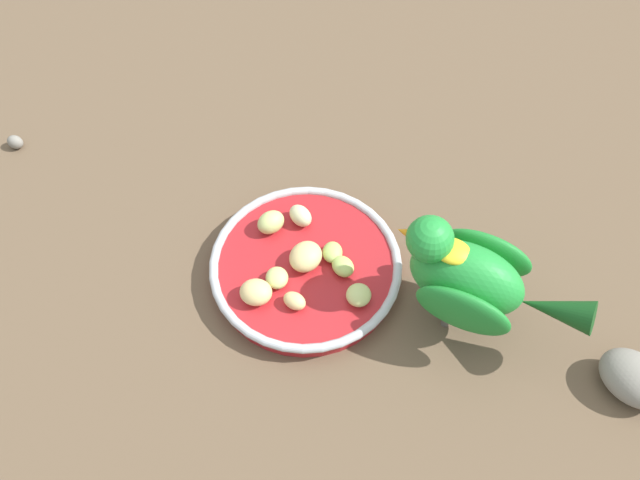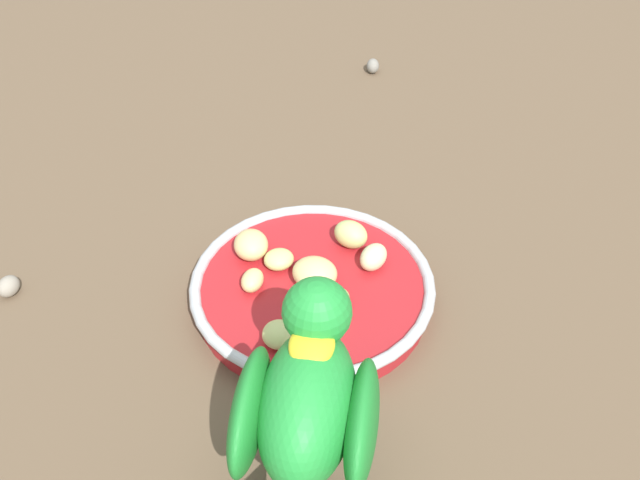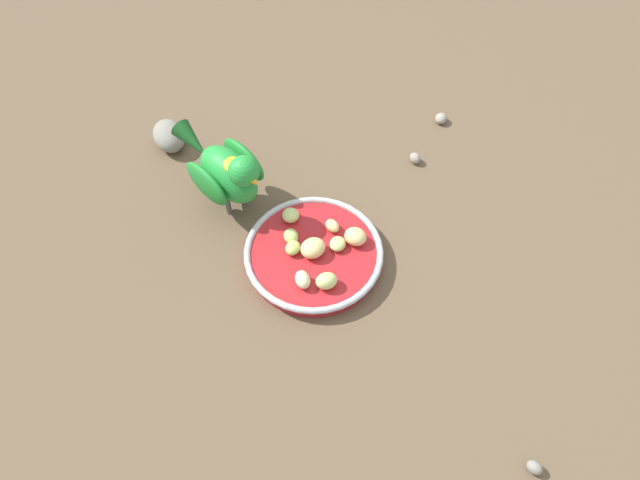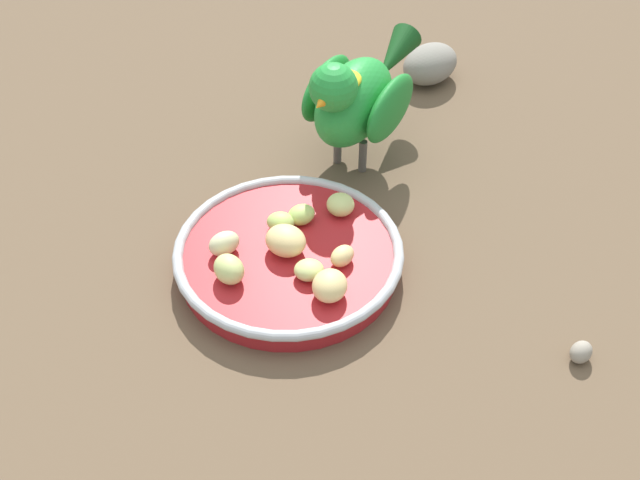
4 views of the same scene
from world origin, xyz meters
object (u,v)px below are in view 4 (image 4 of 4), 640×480
at_px(apple_piece_8, 342,256).
at_px(parrot, 356,96).
at_px(apple_piece_1, 224,243).
at_px(apple_piece_4, 229,270).
at_px(apple_piece_7, 309,270).
at_px(pebble_0, 581,352).
at_px(apple_piece_3, 281,222).
at_px(apple_piece_5, 286,241).
at_px(rock_large, 430,64).
at_px(apple_piece_6, 305,217).
at_px(feeding_bowl, 289,256).
at_px(apple_piece_2, 330,286).
at_px(apple_piece_0, 340,205).

height_order(apple_piece_8, parrot, parrot).
relative_size(apple_piece_1, apple_piece_4, 0.93).
distance_m(apple_piece_7, parrot, 0.21).
distance_m(apple_piece_1, pebble_0, 0.33).
bearing_deg(apple_piece_8, apple_piece_3, 1.13).
xyz_separation_m(apple_piece_5, rock_large, (0.08, -0.35, -0.01)).
distance_m(apple_piece_3, pebble_0, 0.29).
relative_size(apple_piece_3, apple_piece_8, 1.03).
distance_m(apple_piece_1, apple_piece_8, 0.11).
bearing_deg(rock_large, apple_piece_4, 98.78).
distance_m(apple_piece_5, apple_piece_6, 0.04).
bearing_deg(apple_piece_6, parrot, -72.62).
bearing_deg(feeding_bowl, apple_piece_5, 30.30).
height_order(apple_piece_4, pebble_0, apple_piece_4).
distance_m(apple_piece_4, pebble_0, 0.31).
height_order(feeding_bowl, apple_piece_2, apple_piece_2).
distance_m(feeding_bowl, parrot, 0.19).
relative_size(apple_piece_5, apple_piece_7, 1.45).
relative_size(apple_piece_2, pebble_0, 1.59).
distance_m(apple_piece_3, parrot, 0.16).
height_order(feeding_bowl, parrot, parrot).
distance_m(feeding_bowl, apple_piece_4, 0.07).
xyz_separation_m(apple_piece_3, apple_piece_6, (-0.01, -0.02, 0.00)).
distance_m(apple_piece_5, rock_large, 0.36).
bearing_deg(apple_piece_5, apple_piece_8, -157.14).
relative_size(apple_piece_8, rock_large, 0.34).
distance_m(apple_piece_0, parrot, 0.12).
xyz_separation_m(apple_piece_4, apple_piece_8, (-0.06, -0.08, -0.00)).
distance_m(apple_piece_1, apple_piece_4, 0.04).
xyz_separation_m(apple_piece_7, pebble_0, (-0.23, -0.09, -0.02)).
relative_size(apple_piece_1, apple_piece_2, 0.86).
relative_size(apple_piece_2, apple_piece_6, 1.28).
bearing_deg(apple_piece_7, apple_piece_2, 168.12).
height_order(feeding_bowl, apple_piece_4, apple_piece_4).
height_order(feeding_bowl, rock_large, rock_large).
height_order(apple_piece_1, apple_piece_3, apple_piece_1).
bearing_deg(apple_piece_7, apple_piece_5, -17.13).
relative_size(apple_piece_1, rock_large, 0.40).
height_order(apple_piece_7, rock_large, rock_large).
bearing_deg(apple_piece_7, apple_piece_4, 42.56).
height_order(apple_piece_1, apple_piece_6, apple_piece_1).
bearing_deg(feeding_bowl, apple_piece_6, -72.30).
relative_size(apple_piece_6, rock_large, 0.37).
relative_size(apple_piece_2, apple_piece_5, 0.89).
relative_size(apple_piece_5, parrot, 0.19).
bearing_deg(apple_piece_1, apple_piece_3, -108.11).
relative_size(apple_piece_0, apple_piece_7, 1.00).
distance_m(apple_piece_0, pebble_0, 0.26).
bearing_deg(apple_piece_4, parrot, -80.94).
xyz_separation_m(apple_piece_3, rock_large, (0.05, -0.33, -0.01)).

